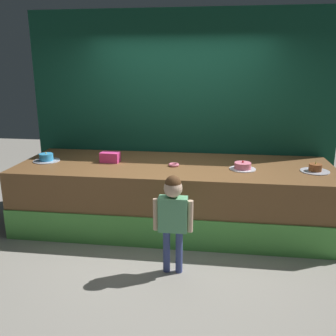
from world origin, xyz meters
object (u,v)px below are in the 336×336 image
cake_center (243,166)px  donut (174,165)px  cake_left (46,158)px  cake_right (315,169)px  child_figure (173,211)px  pink_box (110,157)px

cake_center → donut: bearing=177.4°
cake_left → cake_center: 2.57m
cake_left → cake_right: (3.42, -0.05, -0.01)m
child_figure → cake_center: (0.74, 1.03, 0.21)m
child_figure → donut: (-0.12, 1.07, 0.18)m
pink_box → cake_left: 0.86m
child_figure → cake_left: size_ratio=3.02×
pink_box → cake_right: size_ratio=0.72×
pink_box → donut: pink_box is taller
pink_box → cake_center: size_ratio=0.76×
donut → cake_center: bearing=-2.6°
cake_left → pink_box: bearing=4.7°
donut → pink_box: bearing=173.9°
child_figure → pink_box: 1.54m
cake_right → donut: bearing=179.1°
cake_left → cake_right: size_ratio=1.02×
pink_box → child_figure: bearing=-50.0°
child_figure → donut: 1.10m
donut → cake_right: (1.71, -0.03, 0.02)m
pink_box → donut: bearing=-6.1°
cake_left → cake_right: cake_right is taller
child_figure → donut: size_ratio=7.68×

